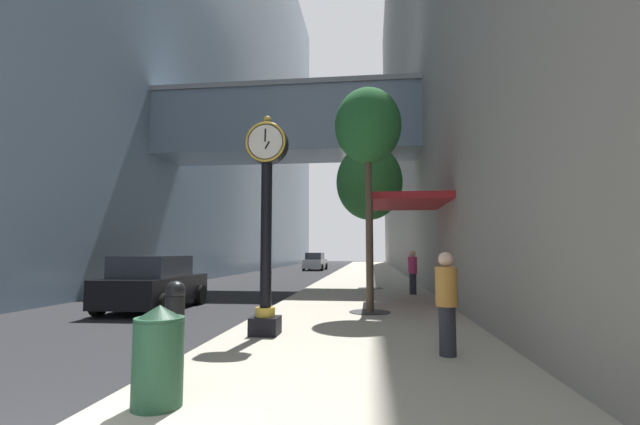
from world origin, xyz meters
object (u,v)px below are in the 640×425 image
at_px(bollard_nearest, 174,322).
at_px(trash_bin, 158,354).
at_px(street_clock, 266,212).
at_px(street_tree_mid_near, 369,182).
at_px(bollard_third, 266,289).
at_px(pedestrian_by_clock, 413,271).
at_px(car_black_mid, 154,284).
at_px(street_tree_near, 368,128).
at_px(car_silver_near, 315,262).
at_px(pedestrian_walking, 447,301).

bearing_deg(bollard_nearest, trash_bin, -70.68).
bearing_deg(street_clock, street_tree_mid_near, 79.69).
bearing_deg(street_clock, bollard_third, 103.37).
relative_size(pedestrian_by_clock, car_black_mid, 0.40).
distance_m(street_tree_near, trash_bin, 8.94).
xyz_separation_m(street_clock, street_tree_mid_near, (2.02, 11.12, 2.35)).
bearing_deg(street_tree_mid_near, bollard_third, -108.09).
distance_m(bollard_third, car_silver_near, 30.70).
xyz_separation_m(street_clock, car_silver_near, (-3.30, 33.44, -1.73)).
xyz_separation_m(street_tree_mid_near, pedestrian_by_clock, (1.62, -2.51, -3.86)).
distance_m(street_tree_near, car_silver_near, 30.79).
bearing_deg(trash_bin, street_tree_near, 73.57).
bearing_deg(pedestrian_walking, street_tree_mid_near, 95.60).
height_order(trash_bin, car_black_mid, car_black_mid).
relative_size(street_tree_near, pedestrian_walking, 3.83).
height_order(bollard_nearest, street_tree_mid_near, street_tree_mid_near).
distance_m(street_clock, bollard_third, 3.42).
height_order(street_tree_near, street_tree_mid_near, street_tree_mid_near).
xyz_separation_m(bollard_third, pedestrian_walking, (3.92, -4.19, 0.22)).
bearing_deg(car_silver_near, street_clock, -84.36).
height_order(pedestrian_by_clock, car_silver_near, pedestrian_by_clock).
distance_m(bollard_nearest, bollard_third, 5.38).
bearing_deg(car_silver_near, pedestrian_walking, -79.34).
distance_m(street_tree_near, street_tree_mid_near, 7.70).
height_order(pedestrian_walking, car_silver_near, pedestrian_walking).
bearing_deg(trash_bin, car_black_mid, 117.86).
xyz_separation_m(pedestrian_by_clock, car_black_mid, (-8.15, -4.39, -0.23)).
distance_m(street_clock, trash_bin, 4.41).
bearing_deg(car_silver_near, bollard_nearest, -85.82).
height_order(trash_bin, pedestrian_by_clock, pedestrian_by_clock).
height_order(trash_bin, pedestrian_walking, pedestrian_walking).
xyz_separation_m(trash_bin, car_black_mid, (-4.34, 8.21, 0.12)).
bearing_deg(street_clock, pedestrian_walking, -22.47).
distance_m(bollard_nearest, car_silver_near, 36.06).
xyz_separation_m(bollard_nearest, bollard_third, (0.00, 5.38, 0.00)).
distance_m(street_clock, street_tree_near, 4.77).
height_order(street_clock, pedestrian_walking, street_clock).
distance_m(bollard_third, trash_bin, 6.86).
xyz_separation_m(street_tree_near, car_silver_near, (-5.33, 30.01, -4.36)).
bearing_deg(car_silver_near, car_black_mid, -92.35).
xyz_separation_m(trash_bin, car_silver_near, (-3.14, 37.43, 0.13)).
xyz_separation_m(street_tree_mid_near, car_silver_near, (-5.33, 22.32, -4.07)).
xyz_separation_m(street_clock, street_tree_near, (2.02, 3.42, 2.64)).
bearing_deg(pedestrian_by_clock, street_tree_mid_near, 122.89).
distance_m(street_clock, bollard_nearest, 3.16).
relative_size(bollard_nearest, pedestrian_walking, 0.75).
bearing_deg(street_tree_mid_near, trash_bin, -98.24).
bearing_deg(pedestrian_by_clock, pedestrian_walking, -92.32).
height_order(street_tree_mid_near, car_black_mid, street_tree_mid_near).
bearing_deg(trash_bin, car_silver_near, 94.79).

